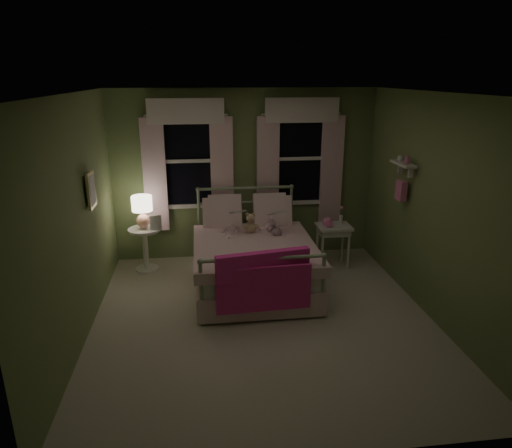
{
  "coord_description": "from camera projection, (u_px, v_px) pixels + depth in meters",
  "views": [
    {
      "loc": [
        -0.69,
        -4.77,
        2.78
      ],
      "look_at": [
        -0.01,
        0.61,
        1.0
      ],
      "focal_mm": 32.0,
      "sensor_mm": 36.0,
      "label": 1
    }
  ],
  "objects": [
    {
      "name": "bed",
      "position": [
        253.0,
        259.0,
        6.23
      ],
      "size": [
        1.58,
        2.04,
        1.18
      ],
      "color": "white",
      "rests_on": "ground"
    },
    {
      "name": "teddy_bear",
      "position": [
        251.0,
        225.0,
        6.35
      ],
      "size": [
        0.22,
        0.18,
        0.3
      ],
      "color": "tan",
      "rests_on": "bed"
    },
    {
      "name": "window_left",
      "position": [
        188.0,
        157.0,
        6.75
      ],
      "size": [
        1.34,
        0.13,
        1.96
      ],
      "color": "black",
      "rests_on": "room_shell"
    },
    {
      "name": "child_right",
      "position": [
        269.0,
        211.0,
        6.49
      ],
      "size": [
        0.39,
        0.33,
        0.71
      ],
      "primitive_type": "imported",
      "rotation": [
        0.0,
        0.0,
        3.32
      ],
      "color": "#F7D1DD",
      "rests_on": "bed"
    },
    {
      "name": "nightstand_left",
      "position": [
        145.0,
        243.0,
        6.7
      ],
      "size": [
        0.46,
        0.46,
        0.65
      ],
      "color": "white",
      "rests_on": "ground"
    },
    {
      "name": "table_lamp",
      "position": [
        142.0,
        208.0,
        6.53
      ],
      "size": [
        0.29,
        0.29,
        0.47
      ],
      "color": "#FFB096",
      "rests_on": "nightstand_left"
    },
    {
      "name": "book_left",
      "position": [
        231.0,
        216.0,
        6.17
      ],
      "size": [
        0.21,
        0.14,
        0.26
      ],
      "primitive_type": "imported",
      "rotation": [
        1.22,
        0.0,
        0.14
      ],
      "color": "beige",
      "rests_on": "child_left"
    },
    {
      "name": "framed_picture",
      "position": [
        91.0,
        190.0,
        5.31
      ],
      "size": [
        0.03,
        0.32,
        0.42
      ],
      "color": "beige",
      "rests_on": "room_shell"
    },
    {
      "name": "book_nightstand",
      "position": [
        150.0,
        229.0,
        6.56
      ],
      "size": [
        0.17,
        0.23,
        0.02
      ],
      "primitive_type": "imported",
      "rotation": [
        0.0,
        0.0,
        -0.04
      ],
      "color": "beige",
      "rests_on": "nightstand_left"
    },
    {
      "name": "room_shell",
      "position": [
        264.0,
        215.0,
        5.04
      ],
      "size": [
        4.2,
        4.2,
        4.2
      ],
      "color": "beige",
      "rests_on": "ground"
    },
    {
      "name": "pink_throw",
      "position": [
        263.0,
        275.0,
        5.19
      ],
      "size": [
        1.1,
        0.28,
        0.71
      ],
      "color": "#E82D96",
      "rests_on": "bed"
    },
    {
      "name": "pink_toy",
      "position": [
        328.0,
        222.0,
        6.73
      ],
      "size": [
        0.14,
        0.19,
        0.14
      ],
      "color": "pink",
      "rests_on": "nightstand_right"
    },
    {
      "name": "nightstand_right",
      "position": [
        333.0,
        232.0,
        6.79
      ],
      "size": [
        0.5,
        0.4,
        0.64
      ],
      "color": "white",
      "rests_on": "ground"
    },
    {
      "name": "child_left",
      "position": [
        229.0,
        211.0,
        6.41
      ],
      "size": [
        0.3,
        0.21,
        0.77
      ],
      "primitive_type": "imported",
      "rotation": [
        0.0,
        0.0,
        3.05
      ],
      "color": "#F7D1DD",
      "rests_on": "bed"
    },
    {
      "name": "window_right",
      "position": [
        300.0,
        154.0,
        6.95
      ],
      "size": [
        1.34,
        0.13,
        1.96
      ],
      "color": "black",
      "rests_on": "room_shell"
    },
    {
      "name": "book_right",
      "position": [
        271.0,
        217.0,
        6.25
      ],
      "size": [
        0.22,
        0.17,
        0.26
      ],
      "primitive_type": "imported",
      "rotation": [
        1.22,
        0.0,
        0.36
      ],
      "color": "beige",
      "rests_on": "child_right"
    },
    {
      "name": "bud_vase",
      "position": [
        341.0,
        215.0,
        6.78
      ],
      "size": [
        0.06,
        0.06,
        0.28
      ],
      "color": "white",
      "rests_on": "nightstand_right"
    },
    {
      "name": "wall_shelf",
      "position": [
        402.0,
        177.0,
        5.86
      ],
      "size": [
        0.15,
        0.5,
        0.6
      ],
      "color": "white",
      "rests_on": "room_shell"
    }
  ]
}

